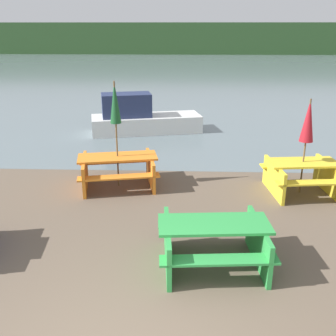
{
  "coord_description": "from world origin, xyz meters",
  "views": [
    {
      "loc": [
        0.64,
        -3.0,
        3.57
      ],
      "look_at": [
        0.34,
        4.49,
        0.85
      ],
      "focal_mm": 42.0,
      "sensor_mm": 36.0,
      "label": 1
    }
  ],
  "objects_px": {
    "picnic_table_yellow": "(302,174)",
    "umbrella_crimson": "(308,121)",
    "boat": "(141,118)",
    "umbrella_darkgreen": "(115,104)",
    "picnic_table_orange": "(118,168)",
    "picnic_table_green": "(213,239)"
  },
  "relations": [
    {
      "from": "picnic_table_yellow",
      "to": "umbrella_crimson",
      "type": "bearing_deg",
      "value": 63.43
    },
    {
      "from": "umbrella_crimson",
      "to": "boat",
      "type": "distance_m",
      "value": 6.8
    },
    {
      "from": "umbrella_darkgreen",
      "to": "umbrella_crimson",
      "type": "relative_size",
      "value": 1.15
    },
    {
      "from": "picnic_table_orange",
      "to": "umbrella_darkgreen",
      "type": "distance_m",
      "value": 1.49
    },
    {
      "from": "umbrella_darkgreen",
      "to": "boat",
      "type": "height_order",
      "value": "umbrella_darkgreen"
    },
    {
      "from": "picnic_table_yellow",
      "to": "picnic_table_orange",
      "type": "bearing_deg",
      "value": 176.63
    },
    {
      "from": "picnic_table_green",
      "to": "picnic_table_yellow",
      "type": "relative_size",
      "value": 1.08
    },
    {
      "from": "picnic_table_yellow",
      "to": "picnic_table_orange",
      "type": "xyz_separation_m",
      "value": [
        -4.18,
        0.25,
        0.0
      ]
    },
    {
      "from": "picnic_table_yellow",
      "to": "boat",
      "type": "distance_m",
      "value": 6.7
    },
    {
      "from": "picnic_table_yellow",
      "to": "umbrella_crimson",
      "type": "height_order",
      "value": "umbrella_crimson"
    },
    {
      "from": "picnic_table_orange",
      "to": "boat",
      "type": "height_order",
      "value": "boat"
    },
    {
      "from": "umbrella_darkgreen",
      "to": "picnic_table_green",
      "type": "bearing_deg",
      "value": -57.86
    },
    {
      "from": "umbrella_darkgreen",
      "to": "picnic_table_orange",
      "type": "bearing_deg",
      "value": -82.87
    },
    {
      "from": "umbrella_crimson",
      "to": "boat",
      "type": "xyz_separation_m",
      "value": [
        -4.18,
        5.24,
        -1.15
      ]
    },
    {
      "from": "picnic_table_green",
      "to": "boat",
      "type": "distance_m",
      "value": 8.43
    },
    {
      "from": "picnic_table_green",
      "to": "picnic_table_yellow",
      "type": "distance_m",
      "value": 3.66
    },
    {
      "from": "picnic_table_green",
      "to": "boat",
      "type": "xyz_separation_m",
      "value": [
        -2.0,
        8.19,
        0.05
      ]
    },
    {
      "from": "picnic_table_orange",
      "to": "picnic_table_green",
      "type": "bearing_deg",
      "value": -57.86
    },
    {
      "from": "picnic_table_yellow",
      "to": "umbrella_darkgreen",
      "type": "xyz_separation_m",
      "value": [
        -4.18,
        0.25,
        1.5
      ]
    },
    {
      "from": "picnic_table_yellow",
      "to": "boat",
      "type": "height_order",
      "value": "boat"
    },
    {
      "from": "picnic_table_orange",
      "to": "umbrella_crimson",
      "type": "distance_m",
      "value": 4.36
    },
    {
      "from": "umbrella_darkgreen",
      "to": "umbrella_crimson",
      "type": "xyz_separation_m",
      "value": [
        4.18,
        -0.25,
        -0.29
      ]
    }
  ]
}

